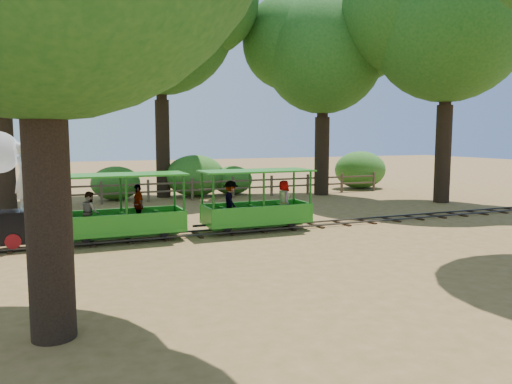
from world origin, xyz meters
name	(u,v)px	position (x,y,z in m)	size (l,w,h in m)	color
ground	(288,228)	(0.00, 0.00, 0.00)	(90.00, 90.00, 0.00)	#A37646
track	(288,226)	(0.00, 0.00, 0.07)	(22.00, 1.00, 0.10)	#3F3D3A
carriage_front	(121,214)	(-5.18, 0.02, 0.76)	(3.45, 1.41, 1.79)	#27871D
carriage_rear	(255,206)	(-1.17, -0.02, 0.79)	(3.45, 1.41, 1.79)	#27871D
oak_nc	(159,12)	(-2.03, 9.59, 8.63)	(8.65, 7.61, 11.74)	#2D2116
oak_ne	(322,47)	(5.47, 7.58, 7.20)	(7.31, 6.43, 9.84)	#2D2116
oak_e	(447,16)	(8.97, 3.09, 8.02)	(8.31, 7.31, 11.01)	#2D2116
fence	(213,186)	(0.00, 8.00, 0.58)	(18.10, 0.10, 1.00)	brown
shrub_west	(116,183)	(-4.24, 9.30, 0.77)	(2.23, 1.72, 1.54)	#2D6B1E
shrub_mid_w	(195,176)	(-0.49, 9.30, 1.00)	(2.90, 2.23, 2.01)	#2D6B1E
shrub_mid_e	(232,180)	(1.42, 9.30, 0.72)	(2.07, 1.59, 1.43)	#2D6B1E
shrub_east	(360,170)	(9.00, 9.30, 1.03)	(2.99, 2.30, 2.07)	#2D6B1E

